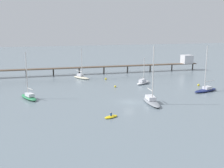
{
  "coord_description": "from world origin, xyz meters",
  "views": [
    {
      "loc": [
        -22.36,
        -61.3,
        17.83
      ],
      "look_at": [
        0.0,
        14.65,
        1.5
      ],
      "focal_mm": 45.19,
      "sensor_mm": 36.0,
      "label": 1
    }
  ],
  "objects_px": {
    "sailboat_white": "(143,82)",
    "mooring_buoy_far": "(115,86)",
    "sailboat_cream": "(81,77)",
    "sailboat_green": "(29,96)",
    "sailboat_gray": "(151,100)",
    "dinghy_yellow": "(111,117)",
    "mooring_buoy_mid": "(199,85)",
    "mooring_buoy_inner": "(106,79)",
    "sailboat_navy": "(206,89)",
    "pier": "(133,64)"
  },
  "relations": [
    {
      "from": "mooring_buoy_mid",
      "to": "mooring_buoy_inner",
      "type": "bearing_deg",
      "value": 143.92
    },
    {
      "from": "pier",
      "to": "sailboat_white",
      "type": "distance_m",
      "value": 22.9
    },
    {
      "from": "sailboat_white",
      "to": "mooring_buoy_inner",
      "type": "height_order",
      "value": "sailboat_white"
    },
    {
      "from": "sailboat_cream",
      "to": "sailboat_green",
      "type": "distance_m",
      "value": 29.52
    },
    {
      "from": "pier",
      "to": "sailboat_gray",
      "type": "height_order",
      "value": "sailboat_gray"
    },
    {
      "from": "sailboat_gray",
      "to": "mooring_buoy_far",
      "type": "bearing_deg",
      "value": 98.47
    },
    {
      "from": "sailboat_white",
      "to": "sailboat_gray",
      "type": "xyz_separation_m",
      "value": [
        -7.07,
        -22.08,
        0.17
      ]
    },
    {
      "from": "sailboat_cream",
      "to": "sailboat_navy",
      "type": "xyz_separation_m",
      "value": [
        29.77,
        -28.96,
        -0.03
      ]
    },
    {
      "from": "pier",
      "to": "dinghy_yellow",
      "type": "xyz_separation_m",
      "value": [
        -23.83,
        -51.41,
        -3.1
      ]
    },
    {
      "from": "sailboat_green",
      "to": "mooring_buoy_far",
      "type": "bearing_deg",
      "value": 15.74
    },
    {
      "from": "pier",
      "to": "mooring_buoy_mid",
      "type": "distance_m",
      "value": 31.9
    },
    {
      "from": "dinghy_yellow",
      "to": "mooring_buoy_inner",
      "type": "relative_size",
      "value": 5.07
    },
    {
      "from": "dinghy_yellow",
      "to": "mooring_buoy_far",
      "type": "height_order",
      "value": "dinghy_yellow"
    },
    {
      "from": "sailboat_navy",
      "to": "dinghy_yellow",
      "type": "xyz_separation_m",
      "value": [
        -31.65,
        -14.46,
        -0.47
      ]
    },
    {
      "from": "sailboat_navy",
      "to": "dinghy_yellow",
      "type": "relative_size",
      "value": 3.72
    },
    {
      "from": "sailboat_green",
      "to": "mooring_buoy_mid",
      "type": "height_order",
      "value": "sailboat_green"
    },
    {
      "from": "sailboat_gray",
      "to": "sailboat_navy",
      "type": "bearing_deg",
      "value": 20.42
    },
    {
      "from": "sailboat_navy",
      "to": "sailboat_green",
      "type": "height_order",
      "value": "sailboat_navy"
    },
    {
      "from": "dinghy_yellow",
      "to": "mooring_buoy_inner",
      "type": "xyz_separation_m",
      "value": [
        9.47,
        38.95,
        0.13
      ]
    },
    {
      "from": "mooring_buoy_mid",
      "to": "mooring_buoy_far",
      "type": "bearing_deg",
      "value": 167.91
    },
    {
      "from": "sailboat_green",
      "to": "sailboat_navy",
      "type": "bearing_deg",
      "value": -6.23
    },
    {
      "from": "mooring_buoy_mid",
      "to": "sailboat_cream",
      "type": "bearing_deg",
      "value": 145.17
    },
    {
      "from": "sailboat_gray",
      "to": "dinghy_yellow",
      "type": "relative_size",
      "value": 4.01
    },
    {
      "from": "sailboat_gray",
      "to": "dinghy_yellow",
      "type": "xyz_separation_m",
      "value": [
        -11.91,
        -7.11,
        -0.58
      ]
    },
    {
      "from": "dinghy_yellow",
      "to": "pier",
      "type": "bearing_deg",
      "value": 65.13
    },
    {
      "from": "sailboat_cream",
      "to": "mooring_buoy_inner",
      "type": "bearing_deg",
      "value": -30.56
    },
    {
      "from": "sailboat_cream",
      "to": "sailboat_green",
      "type": "xyz_separation_m",
      "value": [
        -17.45,
        -23.81,
        0.03
      ]
    },
    {
      "from": "sailboat_cream",
      "to": "dinghy_yellow",
      "type": "xyz_separation_m",
      "value": [
        -1.88,
        -43.43,
        -0.5
      ]
    },
    {
      "from": "sailboat_white",
      "to": "sailboat_gray",
      "type": "bearing_deg",
      "value": -107.76
    },
    {
      "from": "sailboat_white",
      "to": "sailboat_gray",
      "type": "relative_size",
      "value": 0.61
    },
    {
      "from": "sailboat_navy",
      "to": "sailboat_green",
      "type": "distance_m",
      "value": 47.5
    },
    {
      "from": "sailboat_green",
      "to": "mooring_buoy_far",
      "type": "height_order",
      "value": "sailboat_green"
    },
    {
      "from": "sailboat_navy",
      "to": "mooring_buoy_inner",
      "type": "height_order",
      "value": "sailboat_navy"
    },
    {
      "from": "sailboat_white",
      "to": "mooring_buoy_far",
      "type": "height_order",
      "value": "sailboat_white"
    },
    {
      "from": "sailboat_green",
      "to": "mooring_buoy_mid",
      "type": "xyz_separation_m",
      "value": [
        49.34,
        1.62,
        -0.39
      ]
    },
    {
      "from": "dinghy_yellow",
      "to": "sailboat_white",
      "type": "bearing_deg",
      "value": 56.97
    },
    {
      "from": "sailboat_gray",
      "to": "sailboat_cream",
      "type": "bearing_deg",
      "value": 105.43
    },
    {
      "from": "pier",
      "to": "sailboat_navy",
      "type": "distance_m",
      "value": 37.85
    },
    {
      "from": "pier",
      "to": "sailboat_navy",
      "type": "bearing_deg",
      "value": -78.05
    },
    {
      "from": "sailboat_cream",
      "to": "sailboat_green",
      "type": "bearing_deg",
      "value": -126.24
    },
    {
      "from": "sailboat_navy",
      "to": "sailboat_white",
      "type": "xyz_separation_m",
      "value": [
        -12.67,
        14.73,
        -0.05
      ]
    },
    {
      "from": "sailboat_white",
      "to": "dinghy_yellow",
      "type": "relative_size",
      "value": 2.44
    },
    {
      "from": "sailboat_green",
      "to": "dinghy_yellow",
      "type": "xyz_separation_m",
      "value": [
        15.56,
        -19.62,
        -0.53
      ]
    },
    {
      "from": "sailboat_cream",
      "to": "sailboat_green",
      "type": "relative_size",
      "value": 0.9
    },
    {
      "from": "sailboat_navy",
      "to": "sailboat_white",
      "type": "height_order",
      "value": "sailboat_navy"
    },
    {
      "from": "sailboat_gray",
      "to": "dinghy_yellow",
      "type": "height_order",
      "value": "sailboat_gray"
    },
    {
      "from": "sailboat_cream",
      "to": "mooring_buoy_inner",
      "type": "xyz_separation_m",
      "value": [
        7.59,
        -4.48,
        -0.37
      ]
    },
    {
      "from": "mooring_buoy_inner",
      "to": "mooring_buoy_far",
      "type": "bearing_deg",
      "value": -92.12
    },
    {
      "from": "pier",
      "to": "mooring_buoy_mid",
      "type": "xyz_separation_m",
      "value": [
        9.94,
        -30.17,
        -2.96
      ]
    },
    {
      "from": "sailboat_white",
      "to": "mooring_buoy_far",
      "type": "relative_size",
      "value": 13.94
    }
  ]
}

